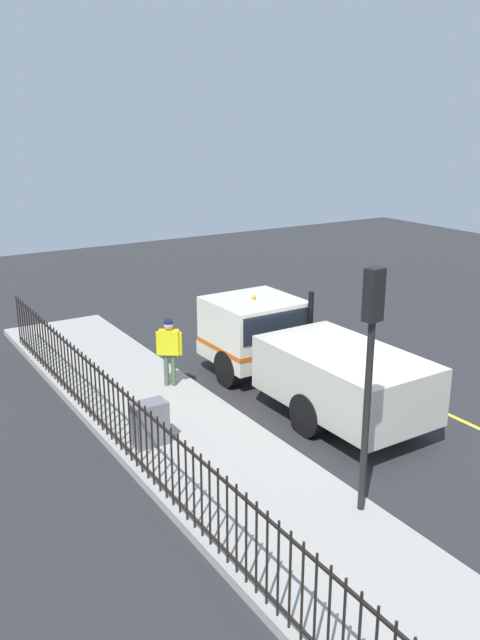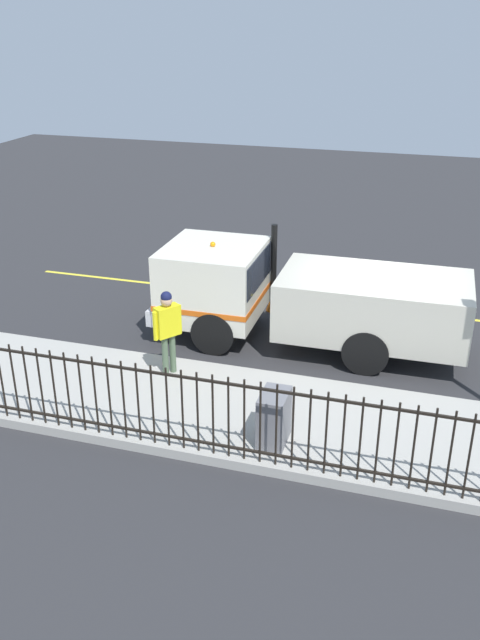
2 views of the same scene
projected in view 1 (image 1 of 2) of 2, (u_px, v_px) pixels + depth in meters
The scene contains 9 objects.
ground_plane at pixel (352, 424), 14.88m from camera, with size 47.38×47.38×0.00m, color #2B2B2D.
sidewalk_slab at pixel (215, 462), 13.06m from camera, with size 3.12×21.54×0.18m, color #A3A099.
lane_marking at pixel (422, 402), 16.02m from camera, with size 0.12×19.38×0.01m, color yellow.
work_truck at pixel (294, 351), 16.01m from camera, with size 2.33×6.84×2.41m.
worker_standing at pixel (169, 345), 16.29m from camera, with size 0.55×0.47×1.76m.
iron_fence at pixel (147, 442), 12.09m from camera, with size 0.04×18.34×1.47m.
traffic_light_near at pixel (371, 344), 10.48m from camera, with size 0.32×0.24×4.22m.
utility_cabinet at pixel (150, 423), 13.48m from camera, with size 0.71×0.45×0.92m, color slate.
traffic_cone at pixel (326, 364), 17.71m from camera, with size 0.41×0.41×0.59m, color orange.
Camera 1 is at (9.31, 10.16, 6.59)m, focal length 37.11 mm.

